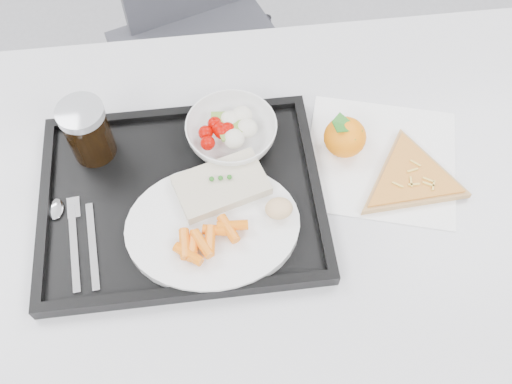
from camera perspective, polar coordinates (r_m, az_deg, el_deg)
room at (r=0.22m, az=5.82°, el=13.84°), size 6.04×7.04×2.84m
table at (r=0.99m, az=-0.81°, el=-3.37°), size 1.20×0.80×0.75m
chair at (r=1.53m, az=-5.32°, el=16.98°), size 0.53×0.54×0.93m
tray at (r=0.93m, az=-7.41°, el=-0.58°), size 0.45×0.35×0.03m
dinner_plate at (r=0.88m, az=-4.34°, el=-3.49°), size 0.27×0.27×0.02m
fish_fillet at (r=0.90m, az=-3.50°, el=0.71°), size 0.16×0.12×0.03m
bread_roll at (r=0.87m, az=2.30°, el=-1.65°), size 0.05×0.05×0.03m
salad_bowl at (r=0.96m, az=-2.46°, el=5.93°), size 0.15×0.15×0.05m
cola_glass at (r=0.96m, az=-16.52°, el=5.92°), size 0.08×0.08×0.11m
cutlery at (r=0.93m, az=-17.81°, el=-3.66°), size 0.09×0.17×0.01m
napkin at (r=1.00m, az=12.38°, el=3.21°), size 0.31×0.30×0.00m
tangerine at (r=0.97m, az=8.88°, el=5.46°), size 0.09×0.09×0.07m
pizza_slice at (r=0.98m, az=15.22°, el=1.34°), size 0.30×0.30×0.02m
carrot_pile at (r=0.85m, az=-4.89°, el=-4.71°), size 0.12×0.08×0.02m
salad_contents at (r=0.95m, az=-2.64°, el=6.43°), size 0.10×0.08×0.03m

